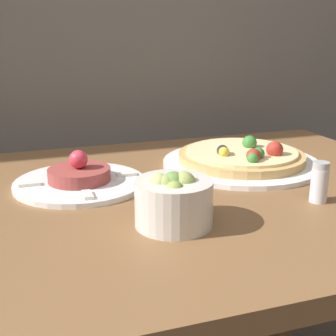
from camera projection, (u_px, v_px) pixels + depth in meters
name	position (u px, v px, depth m)	size (l,w,h in m)	color
dining_table	(180.00, 248.00, 0.91)	(1.06, 0.78, 0.76)	brown
pizza_plate	(242.00, 158.00, 1.02)	(0.34, 0.34, 0.06)	white
tartare_plate	(80.00, 179.00, 0.90)	(0.25, 0.25, 0.07)	white
small_bowl	(174.00, 199.00, 0.71)	(0.12, 0.12, 0.09)	silver
salt_shaker	(319.00, 182.00, 0.81)	(0.03, 0.03, 0.07)	silver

